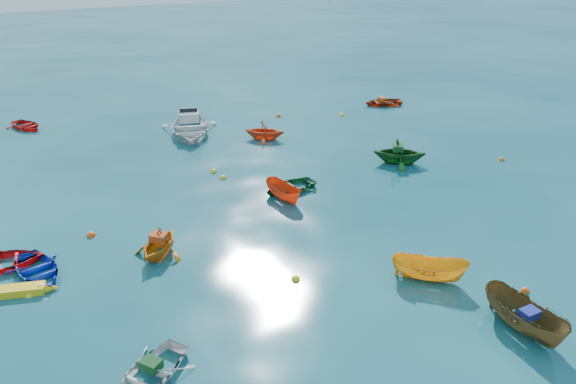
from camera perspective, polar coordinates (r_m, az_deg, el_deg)
name	(u,v)px	position (r m, az deg, el deg)	size (l,w,h in m)	color
ground	(334,248)	(23.62, 4.72, -5.74)	(160.00, 160.00, 0.00)	#093B47
dinghy_blue_sw	(38,275)	(23.95, -24.04, -7.68)	(2.13, 2.97, 0.62)	#0E27B2
dinghy_white_near	(150,378)	(18.15, -13.81, -17.83)	(2.00, 2.79, 0.58)	silver
sampan_brown_mid	(521,330)	(20.82, 22.63, -12.81)	(1.24, 3.29, 1.27)	brown
dinghy_orange_w	(160,255)	(23.70, -12.87, -6.25)	(2.11, 2.45, 1.29)	orange
sampan_yellow_mid	(428,280)	(22.29, 14.03, -8.63)	(1.08, 2.87, 1.11)	orange
dinghy_green_e	(290,190)	(28.50, 0.16, 0.17)	(2.02, 2.82, 0.59)	#135328
dinghy_red_nw	(3,267)	(25.06, -26.97, -6.78)	(2.24, 3.13, 0.65)	red
sampan_orange_n	(284,199)	(27.60, -0.41, -0.72)	(0.96, 2.55, 0.99)	red
dinghy_green_n	(399,163)	(32.38, 11.16, 2.90)	(2.48, 2.88, 1.51)	#135419
dinghy_red_ne	(383,105)	(43.01, 9.63, 8.75)	(2.02, 2.83, 0.59)	#A62B0D
dinghy_red_far	(27,128)	(41.18, -25.01, 5.90)	(1.92, 2.69, 0.56)	red
dinghy_orange_far	(265,139)	(35.42, -2.40, 5.39)	(2.11, 2.44, 1.29)	red
kayak_yellow	(1,296)	(23.31, -27.17, -9.34)	(0.57, 3.83, 0.38)	yellow
motorboat_white	(190,134)	(36.77, -9.90, 5.80)	(3.62, 5.07, 1.65)	silver
tarp_green_a	(151,364)	(17.91, -13.75, -16.63)	(0.60, 0.46, 0.29)	#11441B
tarp_blue_a	(529,314)	(20.30, 23.32, -11.28)	(0.60, 0.45, 0.29)	navy
tarp_orange_a	(159,237)	(23.33, -13.01, -4.51)	(0.64, 0.49, 0.31)	#CA3F14
tarp_green_b	(398,148)	(32.03, 11.13, 4.45)	(0.73, 0.55, 0.35)	#104319
tarp_orange_b	(382,99)	(42.85, 9.54, 9.30)	(0.58, 0.44, 0.28)	#C54F14
buoy_ye_a	(296,280)	(21.64, 0.77, -8.89)	(0.34, 0.34, 0.34)	yellow
buoy_or_b	(525,291)	(22.78, 22.93, -9.27)	(0.32, 0.32, 0.32)	#E2500C
buoy_ye_b	(30,296)	(22.83, -24.77, -9.56)	(0.30, 0.30, 0.30)	yellow
buoy_or_c	(91,236)	(25.90, -19.36, -4.22)	(0.39, 0.39, 0.39)	#F8500D
buoy_ye_c	(223,178)	(30.05, -6.59, 1.39)	(0.35, 0.35, 0.35)	yellow
buoy_or_d	(501,160)	(34.41, 20.83, 3.04)	(0.33, 0.33, 0.33)	#FF660D
buoy_ye_d	(214,172)	(30.88, -7.56, 2.03)	(0.37, 0.37, 0.37)	yellow
buoy_or_e	(278,117)	(39.69, -0.98, 7.67)	(0.35, 0.35, 0.35)	#D5520B
buoy_ye_e	(342,116)	(40.06, 5.47, 7.73)	(0.37, 0.37, 0.37)	yellow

